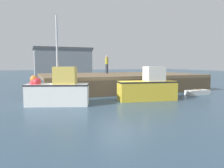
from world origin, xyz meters
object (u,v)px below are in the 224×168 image
fishing_boat_near_right (148,87)px  dockworker (107,64)px  rowboat (197,92)px  fishing_boat_near_left (58,90)px

fishing_boat_near_right → dockworker: size_ratio=2.24×
rowboat → fishing_boat_near_right: bearing=-169.6°
fishing_boat_near_left → rowboat: size_ratio=2.53×
fishing_boat_near_right → rowboat: (4.98, 0.92, -0.67)m
rowboat → dockworker: bearing=122.9°
fishing_boat_near_left → fishing_boat_near_right: 5.76m
fishing_boat_near_left → rowboat: (10.72, 0.52, -0.71)m
rowboat → dockworker: (-4.82, 7.45, 2.17)m
fishing_boat_near_right → rowboat: bearing=10.4°
fishing_boat_near_right → fishing_boat_near_left: bearing=176.1°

